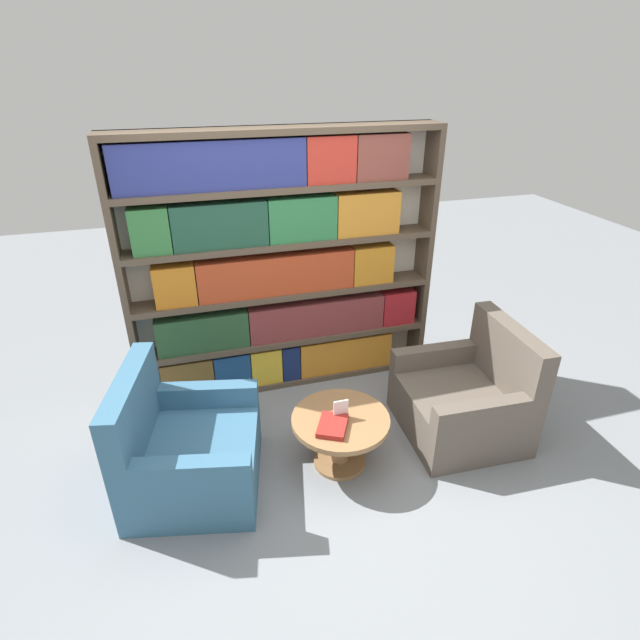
% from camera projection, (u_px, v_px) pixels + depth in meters
% --- Properties ---
extents(ground_plane, '(14.00, 14.00, 0.00)m').
position_uv_depth(ground_plane, '(332.00, 482.00, 3.58)').
color(ground_plane, gray).
extents(bookshelf, '(2.64, 0.30, 2.25)m').
position_uv_depth(bookshelf, '(280.00, 268.00, 4.23)').
color(bookshelf, silver).
rests_on(bookshelf, ground_plane).
extents(armchair_left, '(1.04, 1.08, 0.91)m').
position_uv_depth(armchair_left, '(186.00, 451.00, 3.44)').
color(armchair_left, '#386684').
rests_on(armchair_left, ground_plane).
extents(armchair_right, '(0.90, 0.95, 0.91)m').
position_uv_depth(armchair_right, '(466.00, 399.00, 3.97)').
color(armchair_right, brown).
rests_on(armchair_right, ground_plane).
extents(coffee_table, '(0.71, 0.71, 0.42)m').
position_uv_depth(coffee_table, '(340.00, 431.00, 3.61)').
color(coffee_table, olive).
rests_on(coffee_table, ground_plane).
extents(table_sign, '(0.11, 0.06, 0.15)m').
position_uv_depth(table_sign, '(341.00, 411.00, 3.53)').
color(table_sign, black).
rests_on(table_sign, coffee_table).
extents(stray_book, '(0.29, 0.32, 0.04)m').
position_uv_depth(stray_book, '(333.00, 426.00, 3.45)').
color(stray_book, maroon).
rests_on(stray_book, coffee_table).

